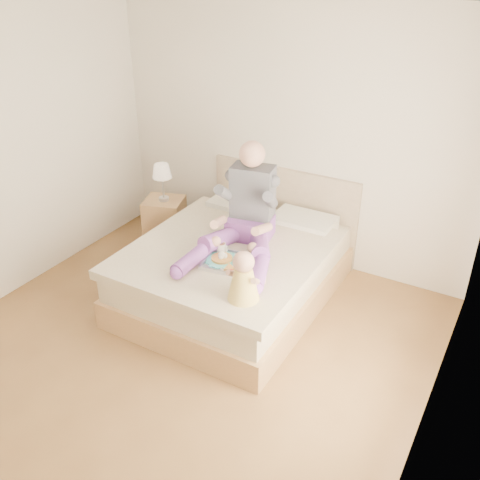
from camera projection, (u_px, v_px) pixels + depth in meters
The scene contains 7 objects.
room at pixel (172, 196), 3.81m from camera, with size 4.02×4.22×2.71m.
bed at pixel (238, 266), 5.24m from camera, with size 1.70×2.18×1.00m.
nightstand at pixel (165, 220), 6.23m from camera, with size 0.53×0.50×0.53m.
lamp at pixel (162, 173), 5.92m from camera, with size 0.21×0.21×0.43m.
adult at pixel (245, 216), 4.91m from camera, with size 0.84×1.24×0.98m.
tray at pixel (232, 261), 4.71m from camera, with size 0.54×0.45×0.14m.
baby at pixel (244, 280), 4.18m from camera, with size 0.28×0.38×0.43m.
Camera 1 is at (2.25, -2.77, 3.09)m, focal length 40.00 mm.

